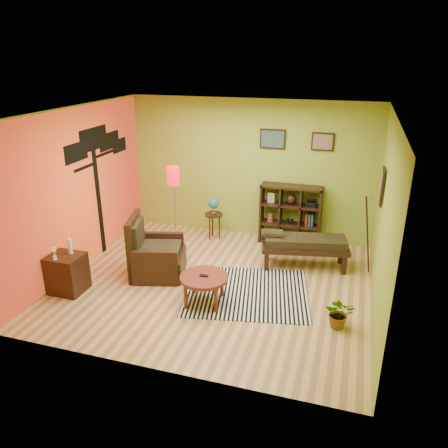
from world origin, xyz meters
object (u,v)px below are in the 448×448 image
(armchair, at_px, (154,257))
(bench, at_px, (303,244))
(coffee_table, at_px, (204,280))
(globe_table, at_px, (214,208))
(cube_shelf, at_px, (291,215))
(potted_plant, at_px, (339,316))
(floor_lamp, at_px, (174,183))
(side_cabinet, at_px, (67,273))

(armchair, distance_m, bench, 2.62)
(coffee_table, height_order, globe_table, globe_table)
(coffee_table, xyz_separation_m, armchair, (-1.13, 0.62, -0.07))
(cube_shelf, distance_m, potted_plant, 2.97)
(coffee_table, height_order, bench, bench)
(armchair, bearing_deg, bench, 23.22)
(globe_table, distance_m, potted_plant, 3.66)
(bench, bearing_deg, globe_table, 158.47)
(coffee_table, distance_m, armchair, 1.29)
(globe_table, bearing_deg, cube_shelf, 9.03)
(armchair, distance_m, floor_lamp, 1.47)
(armchair, relative_size, globe_table, 1.21)
(floor_lamp, xyz_separation_m, bench, (2.45, -0.03, -0.89))
(side_cabinet, height_order, floor_lamp, floor_lamp)
(side_cabinet, relative_size, bench, 0.59)
(bench, xyz_separation_m, potted_plant, (0.75, -1.71, -0.28))
(cube_shelf, xyz_separation_m, potted_plant, (1.13, -2.71, -0.42))
(floor_lamp, height_order, bench, floor_lamp)
(side_cabinet, xyz_separation_m, potted_plant, (4.24, 0.25, -0.15))
(armchair, height_order, floor_lamp, floor_lamp)
(globe_table, bearing_deg, floor_lamp, -126.90)
(cube_shelf, bearing_deg, globe_table, -170.97)
(floor_lamp, height_order, cube_shelf, floor_lamp)
(potted_plant, bearing_deg, floor_lamp, 151.40)
(armchair, xyz_separation_m, potted_plant, (3.15, -0.68, -0.15))
(floor_lamp, bearing_deg, cube_shelf, 24.91)
(coffee_table, height_order, floor_lamp, floor_lamp)
(potted_plant, bearing_deg, armchair, 167.77)
(armchair, relative_size, cube_shelf, 0.89)
(side_cabinet, xyz_separation_m, globe_table, (1.58, 2.72, 0.35))
(bench, bearing_deg, side_cabinet, -150.60)
(floor_lamp, relative_size, bench, 1.04)
(cube_shelf, bearing_deg, bench, -69.42)
(side_cabinet, distance_m, bench, 4.01)
(globe_table, bearing_deg, potted_plant, -42.81)
(side_cabinet, height_order, potted_plant, side_cabinet)
(floor_lamp, height_order, globe_table, floor_lamp)
(floor_lamp, relative_size, potted_plant, 3.67)
(coffee_table, bearing_deg, side_cabinet, -171.95)
(coffee_table, height_order, side_cabinet, side_cabinet)
(floor_lamp, bearing_deg, side_cabinet, -117.40)
(side_cabinet, relative_size, cube_shelf, 0.79)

